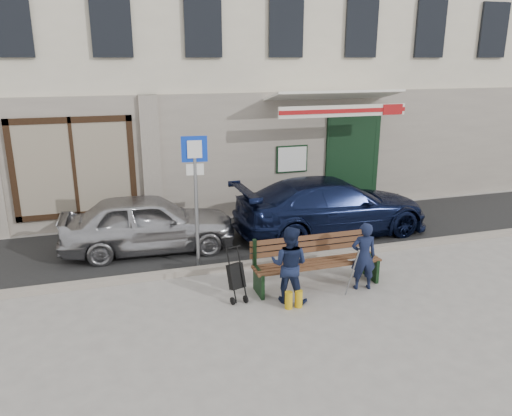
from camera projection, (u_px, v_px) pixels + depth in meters
name	position (u px, v px, depth m)	size (l,w,h in m)	color
ground	(268.00, 301.00, 8.65)	(80.00, 80.00, 0.00)	#9E9991
asphalt_lane	(225.00, 241.00, 11.48)	(60.00, 3.20, 0.01)	#282828
curb	(244.00, 265.00, 10.00)	(60.00, 0.18, 0.12)	#9E9384
building	(180.00, 25.00, 14.95)	(20.00, 8.27, 10.00)	beige
car_silver	(149.00, 223.00, 10.75)	(1.49, 3.71, 1.26)	#A7A6AB
car_navy	(332.00, 206.00, 11.79)	(1.90, 4.66, 1.35)	black
parking_sign	(196.00, 182.00, 9.54)	(0.49, 0.10, 2.65)	gray
bench	(315.00, 263.00, 9.09)	(2.40, 1.17, 0.98)	brown
man	(364.00, 256.00, 8.95)	(0.46, 0.30, 1.26)	#131A35
woman	(289.00, 265.00, 8.47)	(0.66, 0.51, 1.35)	#161F3C
stroller	(236.00, 277.00, 8.60)	(0.33, 0.43, 0.94)	black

